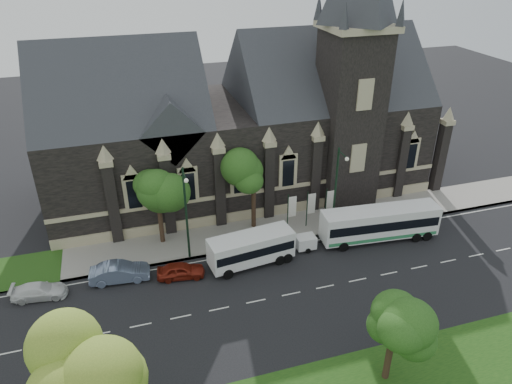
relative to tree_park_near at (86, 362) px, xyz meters
name	(u,v)px	position (x,y,z in m)	size (l,w,h in m)	color
ground	(256,301)	(11.77, 8.77, -6.42)	(160.00, 160.00, 0.00)	black
sidewalk	(227,237)	(11.77, 18.27, -6.34)	(80.00, 5.00, 0.15)	#9C968E
museum	(250,120)	(16.89, 27.55, 1.75)	(40.00, 17.70, 29.90)	black
tree_park_near	(86,362)	(0.00, 0.00, 0.00)	(4.42, 4.42, 8.56)	black
tree_park_east	(396,322)	(17.95, -0.55, -1.80)	(3.40, 3.40, 6.28)	black
tree_walk_right	(255,174)	(14.98, 19.48, -0.60)	(4.08, 4.08, 7.80)	black
tree_walk_left	(159,188)	(5.97, 19.47, -0.68)	(3.91, 3.91, 7.64)	black
street_lamp_near	(337,187)	(21.77, 15.86, -1.30)	(0.36, 1.88, 9.00)	black
street_lamp_mid	(186,210)	(7.77, 15.86, -1.30)	(0.36, 1.88, 9.00)	black
banner_flag_left	(291,209)	(18.06, 17.77, -4.03)	(0.90, 0.10, 4.00)	black
banner_flag_center	(310,206)	(20.06, 17.77, -4.03)	(0.90, 0.10, 4.00)	black
banner_flag_right	(329,203)	(22.06, 17.77, -4.03)	(0.90, 0.10, 4.00)	black
tour_coach	(380,223)	(25.54, 13.78, -4.63)	(11.39, 3.43, 3.27)	white
shuttle_bus	(251,248)	(12.87, 13.67, -4.75)	(7.72, 3.38, 2.89)	white
box_trailer	(306,242)	(18.25, 14.28, -5.63)	(2.59, 1.52, 1.38)	white
sedan	(120,272)	(1.65, 14.68, -5.61)	(1.71, 4.91, 1.62)	#7182A4
car_far_red	(181,271)	(6.60, 13.57, -5.74)	(1.61, 4.00, 1.36)	maroon
car_far_white	(39,291)	(-4.63, 14.36, -5.80)	(1.73, 4.27, 1.24)	white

